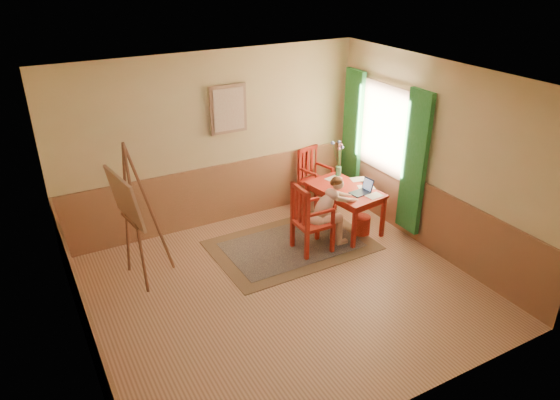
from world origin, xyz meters
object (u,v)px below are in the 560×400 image
table (345,193)px  easel (128,203)px  chair_back (314,177)px  figure (328,210)px  laptop (362,190)px  chair_left (310,219)px

table → easel: 3.36m
chair_back → easel: size_ratio=0.52×
table → chair_back: size_ratio=1.25×
easel → figure: bearing=-9.6°
table → chair_back: chair_back is taller
laptop → table: bearing=118.4°
figure → easel: bearing=170.4°
figure → table: bearing=31.6°
chair_back → figure: figure is taller
chair_left → figure: bearing=-1.1°
easel → chair_left: bearing=-10.7°
chair_left → laptop: bearing=3.8°
chair_back → chair_left: bearing=-124.3°
chair_left → easel: easel is taller
chair_left → laptop: 1.02m
chair_back → laptop: (0.09, -1.27, 0.25)m
easel → laptop: bearing=-6.6°
table → laptop: laptop is taller
table → chair_back: (0.05, 1.01, -0.11)m
figure → chair_left: bearing=178.9°
table → figure: bearing=-148.4°
table → laptop: 0.32m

